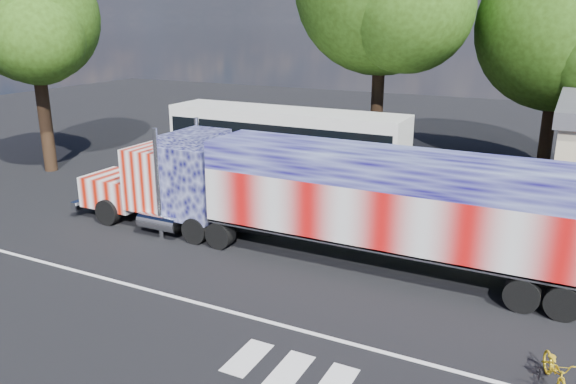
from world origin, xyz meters
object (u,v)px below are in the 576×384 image
at_px(semi_truck, 324,196).
at_px(woman, 103,202).
at_px(coach_bus, 285,144).
at_px(tree_w_a, 33,19).
at_px(bicycle, 556,370).
at_px(tree_ne_a, 564,28).

distance_m(semi_truck, woman, 10.21).
xyz_separation_m(coach_bus, woman, (-4.15, -9.09, -1.22)).
relative_size(woman, tree_w_a, 0.12).
relative_size(coach_bus, woman, 8.81).
distance_m(semi_truck, bicycle, 9.34).
xyz_separation_m(tree_w_a, tree_ne_a, (25.17, 11.87, -0.48)).
height_order(woman, bicycle, woman).
bearing_deg(tree_ne_a, woman, -135.06).
height_order(woman, tree_ne_a, tree_ne_a).
xyz_separation_m(coach_bus, tree_w_a, (-12.72, -4.39, 6.35)).
bearing_deg(tree_ne_a, bicycle, -86.17).
bearing_deg(semi_truck, bicycle, -30.52).
height_order(semi_truck, coach_bus, semi_truck).
bearing_deg(semi_truck, tree_ne_a, 67.86).
bearing_deg(woman, tree_ne_a, 56.95).
bearing_deg(tree_ne_a, coach_bus, -149.00).
distance_m(woman, bicycle, 18.45).
relative_size(tree_w_a, tree_ne_a, 0.97).
height_order(bicycle, tree_ne_a, tree_ne_a).
bearing_deg(bicycle, semi_truck, 131.80).
bearing_deg(tree_w_a, semi_truck, -12.50).
xyz_separation_m(coach_bus, tree_ne_a, (12.44, 7.48, 5.87)).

